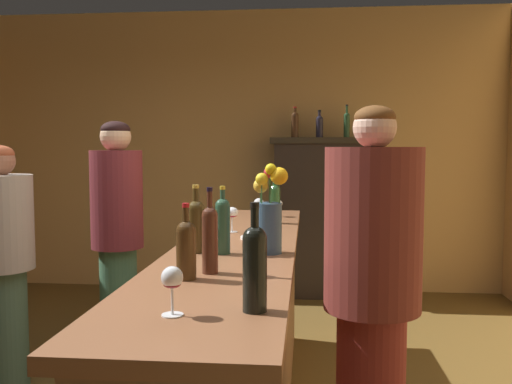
% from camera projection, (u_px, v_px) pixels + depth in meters
% --- Properties ---
extents(wall_back, '(5.70, 0.12, 2.94)m').
position_uv_depth(wall_back, '(235.00, 151.00, 5.92)').
color(wall_back, tan).
rests_on(wall_back, ground).
extents(bar_counter, '(0.60, 3.14, 1.01)m').
position_uv_depth(bar_counter, '(237.00, 340.00, 2.87)').
color(bar_counter, brown).
rests_on(bar_counter, ground).
extents(display_cabinet, '(0.99, 0.40, 1.61)m').
position_uv_depth(display_cabinet, '(320.00, 214.00, 5.59)').
color(display_cabinet, black).
rests_on(display_cabinet, ground).
extents(wine_bottle_merlot, '(0.07, 0.07, 0.29)m').
position_uv_depth(wine_bottle_merlot, '(186.00, 247.00, 2.06)').
color(wine_bottle_merlot, '#402912').
rests_on(wine_bottle_merlot, bar_counter).
extents(wine_bottle_pinot, '(0.07, 0.07, 0.32)m').
position_uv_depth(wine_bottle_pinot, '(223.00, 223.00, 2.56)').
color(wine_bottle_pinot, '#264B34').
rests_on(wine_bottle_pinot, bar_counter).
extents(wine_bottle_riesling, '(0.06, 0.06, 0.34)m').
position_uv_depth(wine_bottle_riesling, '(210.00, 236.00, 2.16)').
color(wine_bottle_riesling, '#4B2619').
rests_on(wine_bottle_riesling, bar_counter).
extents(wine_bottle_rose, '(0.07, 0.07, 0.33)m').
position_uv_depth(wine_bottle_rose, '(255.00, 264.00, 1.65)').
color(wine_bottle_rose, black).
rests_on(wine_bottle_rose, bar_counter).
extents(wine_bottle_malbec, '(0.07, 0.07, 0.31)m').
position_uv_depth(wine_bottle_malbec, '(275.00, 202.00, 3.61)').
color(wine_bottle_malbec, '#245027').
rests_on(wine_bottle_malbec, bar_counter).
extents(wine_bottle_chardonnay, '(0.08, 0.08, 0.32)m').
position_uv_depth(wine_bottle_chardonnay, '(196.00, 223.00, 2.59)').
color(wine_bottle_chardonnay, '#403014').
rests_on(wine_bottle_chardonnay, bar_counter).
extents(wine_glass_front, '(0.08, 0.08, 0.14)m').
position_uv_depth(wine_glass_front, '(259.00, 205.00, 3.89)').
color(wine_glass_front, white).
rests_on(wine_glass_front, bar_counter).
extents(wine_glass_mid, '(0.07, 0.07, 0.12)m').
position_uv_depth(wine_glass_mid, '(277.00, 204.00, 3.97)').
color(wine_glass_mid, white).
rests_on(wine_glass_mid, bar_counter).
extents(wine_glass_rear, '(0.06, 0.06, 0.15)m').
position_uv_depth(wine_glass_rear, '(172.00, 281.00, 1.61)').
color(wine_glass_rear, white).
rests_on(wine_glass_rear, bar_counter).
extents(wine_glass_spare, '(0.08, 0.08, 0.15)m').
position_uv_depth(wine_glass_spare, '(232.00, 214.00, 3.23)').
color(wine_glass_spare, white).
rests_on(wine_glass_spare, bar_counter).
extents(flower_arrangement, '(0.16, 0.13, 0.42)m').
position_uv_depth(flower_arrangement, '(269.00, 215.00, 2.57)').
color(flower_arrangement, '#335470').
rests_on(flower_arrangement, bar_counter).
extents(cheese_plate, '(0.20, 0.20, 0.01)m').
position_uv_depth(cheese_plate, '(258.00, 238.00, 3.00)').
color(cheese_plate, white).
rests_on(cheese_plate, bar_counter).
extents(display_bottle_left, '(0.07, 0.07, 0.31)m').
position_uv_depth(display_bottle_left, '(295.00, 123.00, 5.55)').
color(display_bottle_left, '#462B18').
rests_on(display_bottle_left, display_cabinet).
extents(display_bottle_midleft, '(0.07, 0.07, 0.28)m').
position_uv_depth(display_bottle_midleft, '(319.00, 125.00, 5.52)').
color(display_bottle_midleft, '#252230').
rests_on(display_bottle_midleft, display_cabinet).
extents(display_bottle_center, '(0.06, 0.06, 0.33)m').
position_uv_depth(display_bottle_center, '(347.00, 123.00, 5.50)').
color(display_bottle_center, '#274A2B').
rests_on(display_bottle_center, display_cabinet).
extents(patron_tall, '(0.34, 0.34, 1.68)m').
position_uv_depth(patron_tall, '(118.00, 236.00, 3.62)').
color(patron_tall, '#3F6D4D').
rests_on(patron_tall, ground).
extents(patron_redhead, '(0.38, 0.38, 1.52)m').
position_uv_depth(patron_redhead, '(3.00, 260.00, 3.36)').
color(patron_redhead, '#45634B').
rests_on(patron_redhead, ground).
extents(bartender, '(0.38, 0.38, 1.67)m').
position_uv_depth(bartender, '(372.00, 298.00, 2.20)').
color(bartender, maroon).
rests_on(bartender, ground).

